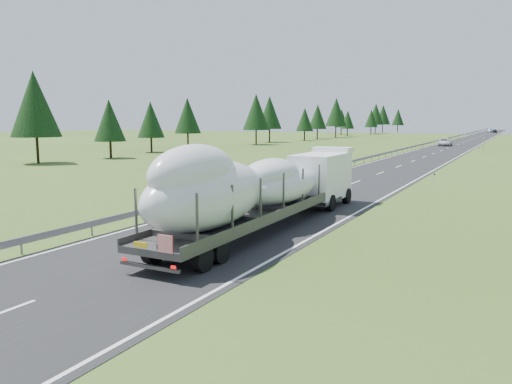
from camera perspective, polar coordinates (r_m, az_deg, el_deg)
The scene contains 10 objects.
ground at distance 22.95m, azimuth -8.99°, elevation -6.38°, with size 400.00×400.00×0.00m, color #36511B.
road_surface at distance 118.55m, azimuth 21.70°, elevation 4.91°, with size 10.00×400.00×0.02m, color black.
guardrail at distance 119.19m, azimuth 19.17°, elevation 5.34°, with size 0.10×400.00×0.76m.
marker_posts at distance 172.86m, azimuth 25.99°, elevation 5.72°, with size 0.13×350.08×1.00m.
highway_sign at distance 97.92m, azimuth 24.59°, elevation 5.22°, with size 0.08×0.90×2.60m.
tree_line_left at distance 130.00m, azimuth 2.64°, elevation 8.89°, with size 14.03×257.78×12.64m.
boat_truck at distance 25.63m, azimuth 0.52°, elevation 0.75°, with size 3.26×20.73×4.79m.
distant_van at distance 118.22m, azimuth 20.78°, elevation 5.35°, with size 2.77×6.00×1.67m, color silver.
distant_car_dark at distance 244.00m, azimuth 25.62°, elevation 6.30°, with size 1.85×4.61×1.57m, color black.
distant_car_blue at distance 250.01m, azimuth 25.15°, elevation 6.36°, with size 1.60×4.59×1.51m, color #181C45.
Camera 1 is at (13.50, -17.64, 5.77)m, focal length 35.00 mm.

